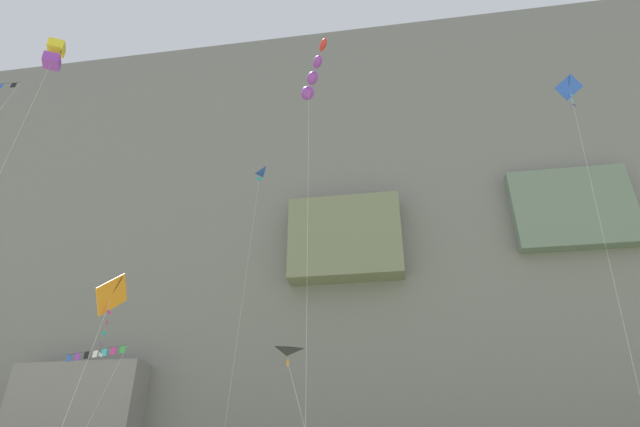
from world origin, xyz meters
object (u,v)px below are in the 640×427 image
object	(u,v)px
kite_delta_high_center	(289,373)
kite_box_upper_right	(54,55)
kite_diamond_low_center	(570,94)
kite_banner_upper_mid	(94,357)
kite_delta_high_right	(254,187)
kite_diamond_mid_center	(111,299)
kite_windsock_far_right	(312,80)

from	to	relation	value
kite_delta_high_center	kite_box_upper_right	bearing A→B (deg)	-173.58
kite_diamond_low_center	kite_banner_upper_mid	bearing A→B (deg)	173.97
kite_delta_high_right	kite_banner_upper_mid	bearing A→B (deg)	-174.64
kite_diamond_low_center	kite_box_upper_right	distance (m)	36.98
kite_delta_high_center	kite_diamond_mid_center	bearing A→B (deg)	-174.61
kite_box_upper_right	kite_delta_high_center	distance (m)	24.50
kite_delta_high_center	kite_delta_high_right	distance (m)	27.13
kite_diamond_low_center	kite_diamond_mid_center	size ratio (longest dim) A/B	2.68
kite_banner_upper_mid	kite_windsock_far_right	world-z (taller)	kite_windsock_far_right
kite_diamond_low_center	kite_windsock_far_right	world-z (taller)	kite_diamond_low_center
kite_diamond_low_center	kite_delta_high_right	world-z (taller)	kite_diamond_low_center
kite_delta_high_center	kite_banner_upper_mid	bearing A→B (deg)	140.37
kite_box_upper_right	kite_diamond_mid_center	bearing A→B (deg)	7.74
kite_delta_high_right	kite_delta_high_center	bearing A→B (deg)	-66.42
kite_diamond_low_center	kite_delta_high_center	size ratio (longest dim) A/B	4.14
kite_delta_high_center	kite_windsock_far_right	size ratio (longest dim) A/B	0.29
kite_delta_high_center	kite_delta_high_right	bearing A→B (deg)	113.58
kite_box_upper_right	kite_windsock_far_right	size ratio (longest dim) A/B	1.04
kite_banner_upper_mid	kite_diamond_mid_center	size ratio (longest dim) A/B	1.09
kite_delta_high_right	kite_diamond_mid_center	bearing A→B (deg)	-94.08
kite_banner_upper_mid	kite_diamond_mid_center	bearing A→B (deg)	-57.86
kite_diamond_low_center	kite_box_upper_right	size ratio (longest dim) A/B	1.18
kite_windsock_far_right	kite_banner_upper_mid	bearing A→B (deg)	145.43
kite_diamond_mid_center	kite_windsock_far_right	world-z (taller)	kite_windsock_far_right
kite_diamond_low_center	kite_delta_high_center	bearing A→B (deg)	-149.75
kite_windsock_far_right	kite_delta_high_right	world-z (taller)	kite_delta_high_right
kite_delta_high_center	kite_windsock_far_right	bearing A→B (deg)	78.21
kite_diamond_mid_center	kite_delta_high_center	world-z (taller)	kite_diamond_mid_center
kite_diamond_mid_center	kite_box_upper_right	bearing A→B (deg)	-172.26
kite_delta_high_center	kite_windsock_far_right	xyz separation A→B (m)	(0.47, 2.25, 18.84)
kite_windsock_far_right	kite_diamond_mid_center	bearing A→B (deg)	-161.04
kite_box_upper_right	kite_delta_high_center	bearing A→B (deg)	6.42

